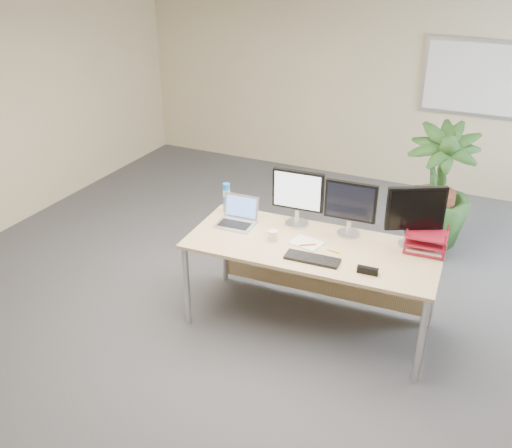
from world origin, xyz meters
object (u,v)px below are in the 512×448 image
at_px(floor_plant, 437,191).
at_px(laptop, 238,217).
at_px(monitor_left, 298,194).
at_px(desk, 315,256).
at_px(monitor_right, 350,205).

bearing_deg(floor_plant, laptop, -131.97).
relative_size(monitor_left, laptop, 1.49).
xyz_separation_m(desk, monitor_left, (-0.25, 0.18, 0.47)).
height_order(floor_plant, monitor_left, floor_plant).
bearing_deg(desk, floor_plant, 65.52).
relative_size(monitor_left, monitor_right, 1.05).
bearing_deg(laptop, monitor_right, 12.03).
height_order(floor_plant, laptop, floor_plant).
distance_m(desk, monitor_right, 0.54).
relative_size(monitor_right, laptop, 1.42).
bearing_deg(desk, laptop, -178.47).
distance_m(desk, monitor_left, 0.56).
height_order(desk, floor_plant, floor_plant).
relative_size(floor_plant, monitor_left, 2.92).
distance_m(desk, floor_plant, 1.80).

